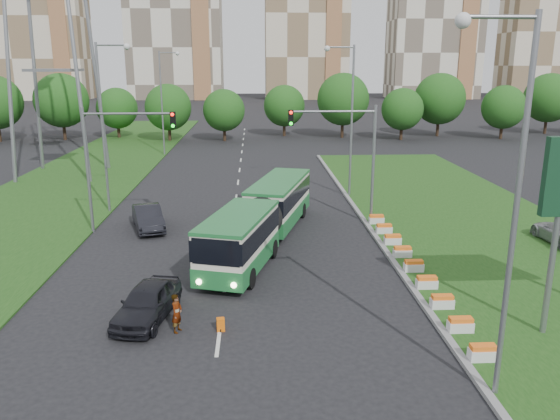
{
  "coord_description": "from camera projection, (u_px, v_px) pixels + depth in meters",
  "views": [
    {
      "loc": [
        -1.51,
        -25.37,
        10.56
      ],
      "look_at": [
        -0.08,
        4.26,
        2.6
      ],
      "focal_mm": 35.0,
      "sensor_mm": 36.0,
      "label": 1
    }
  ],
  "objects": [
    {
      "name": "midrise_east",
      "position": [
        544.0,
        33.0,
        171.0
      ],
      "size": [
        24.0,
        14.0,
        40.0
      ],
      "primitive_type": "cube",
      "color": "beige",
      "rests_on": "ground"
    },
    {
      "name": "apartment_tower_cwest",
      "position": [
        174.0,
        11.0,
        164.08
      ],
      "size": [
        28.0,
        15.0,
        52.0
      ],
      "primitive_type": "cube",
      "color": "beige",
      "rests_on": "ground"
    },
    {
      "name": "traffic_mast_median",
      "position": [
        350.0,
        146.0,
        35.77
      ],
      "size": [
        5.76,
        0.32,
        8.0
      ],
      "color": "gray",
      "rests_on": "ground"
    },
    {
      "name": "left_verge",
      "position": [
        76.0,
        181.0,
        50.55
      ],
      "size": [
        12.0,
        110.0,
        0.1
      ],
      "primitive_type": "cube",
      "color": "#1A4413",
      "rests_on": "ground"
    },
    {
      "name": "shopping_trolley",
      "position": [
        221.0,
        325.0,
        22.25
      ],
      "size": [
        0.32,
        0.34,
        0.55
      ],
      "rotation": [
        0.0,
        0.0,
        0.15
      ],
      "color": "#E1610B",
      "rests_on": "ground"
    },
    {
      "name": "apartment_tower_west",
      "position": [
        39.0,
        17.0,
        162.73
      ],
      "size": [
        26.0,
        15.0,
        48.0
      ],
      "primitive_type": "cube",
      "color": "beige",
      "rests_on": "ground"
    },
    {
      "name": "grass_median",
      "position": [
        477.0,
        230.0,
        35.59
      ],
      "size": [
        14.0,
        60.0,
        0.15
      ],
      "primitive_type": "cube",
      "color": "#1A4413",
      "rests_on": "ground"
    },
    {
      "name": "tree_line",
      "position": [
        332.0,
        107.0,
        79.64
      ],
      "size": [
        120.0,
        8.0,
        9.0
      ],
      "primitive_type": null,
      "color": "#164612",
      "rests_on": "ground"
    },
    {
      "name": "apartment_tower_ceast",
      "position": [
        306.0,
        15.0,
        166.2
      ],
      "size": [
        25.0,
        15.0,
        50.0
      ],
      "primitive_type": "cube",
      "color": "beige",
      "rests_on": "ground"
    },
    {
      "name": "median_kerb",
      "position": [
        372.0,
        231.0,
        35.26
      ],
      "size": [
        0.3,
        60.0,
        0.18
      ],
      "primitive_type": "cube",
      "color": "gray",
      "rests_on": "ground"
    },
    {
      "name": "ground",
      "position": [
        286.0,
        282.0,
        27.28
      ],
      "size": [
        360.0,
        360.0,
        0.0
      ],
      "primitive_type": "plane",
      "color": "black",
      "rests_on": "ground"
    },
    {
      "name": "pedestrian",
      "position": [
        177.0,
        313.0,
        22.04
      ],
      "size": [
        0.57,
        0.69,
        1.63
      ],
      "primitive_type": "imported",
      "rotation": [
        0.0,
        0.0,
        1.23
      ],
      "color": "gray",
      "rests_on": "ground"
    },
    {
      "name": "street_lamps",
      "position": [
        231.0,
        137.0,
        35.23
      ],
      "size": [
        36.0,
        60.0,
        12.0
      ],
      "primitive_type": null,
      "color": "gray",
      "rests_on": "ground"
    },
    {
      "name": "flower_planters",
      "position": [
        414.0,
        266.0,
        28.25
      ],
      "size": [
        1.1,
        18.1,
        0.6
      ],
      "primitive_type": null,
      "color": "silver",
      "rests_on": "grass_median"
    },
    {
      "name": "car_left_near",
      "position": [
        147.0,
        302.0,
        23.14
      ],
      "size": [
        2.72,
        4.87,
        1.57
      ],
      "primitive_type": "imported",
      "rotation": [
        0.0,
        0.0,
        -0.2
      ],
      "color": "black",
      "rests_on": "ground"
    },
    {
      "name": "lane_markings",
      "position": [
        237.0,
        192.0,
        46.44
      ],
      "size": [
        0.2,
        100.0,
        0.01
      ],
      "primitive_type": null,
      "color": "silver",
      "rests_on": "ground"
    },
    {
      "name": "articulated_bus",
      "position": [
        260.0,
        217.0,
        32.74
      ],
      "size": [
        2.58,
        16.55,
        2.72
      ],
      "rotation": [
        0.0,
        0.0,
        -0.28
      ],
      "color": "beige",
      "rests_on": "ground"
    },
    {
      "name": "car_left_far",
      "position": [
        148.0,
        218.0,
        35.85
      ],
      "size": [
        3.01,
        5.04,
        1.57
      ],
      "primitive_type": "imported",
      "rotation": [
        0.0,
        0.0,
        0.3
      ],
      "color": "black",
      "rests_on": "ground"
    },
    {
      "name": "apartment_tower_east",
      "position": [
        435.0,
        21.0,
        168.46
      ],
      "size": [
        27.0,
        15.0,
        47.0
      ],
      "primitive_type": "cube",
      "color": "beige",
      "rests_on": "ground"
    },
    {
      "name": "traffic_mast_left",
      "position": [
        112.0,
        150.0,
        34.09
      ],
      "size": [
        5.76,
        0.32,
        8.0
      ],
      "color": "gray",
      "rests_on": "ground"
    }
  ]
}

